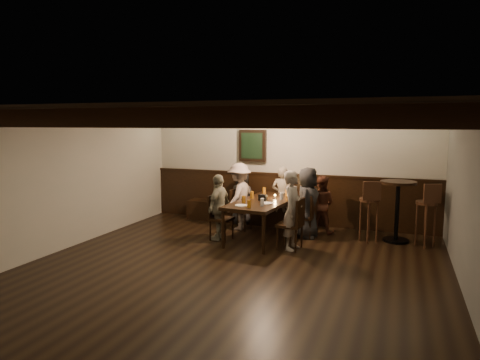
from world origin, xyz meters
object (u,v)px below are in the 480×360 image
at_px(chair_left_near, 241,217).
at_px(high_top_table, 397,202).
at_px(person_right_near, 307,203).
at_px(person_right_far, 293,210).
at_px(dining_table, 264,203).
at_px(bar_stool_left, 369,219).
at_px(person_left_near, 239,196).
at_px(chair_right_far, 291,233).
at_px(person_bench_centre, 282,197).
at_px(person_bench_right, 321,204).
at_px(chair_left_far, 221,226).
at_px(bar_stool_right, 426,223).
at_px(person_left_far, 219,207).
at_px(person_bench_left, 242,197).
at_px(chair_right_near, 305,224).

bearing_deg(chair_left_near, high_top_table, 98.16).
relative_size(person_right_near, person_right_far, 0.98).
height_order(dining_table, person_right_near, person_right_near).
distance_m(person_right_far, bar_stool_left, 1.62).
relative_size(person_left_near, person_right_near, 1.02).
xyz_separation_m(dining_table, person_right_far, (0.71, -0.51, 0.01)).
height_order(dining_table, person_right_far, person_right_far).
relative_size(chair_right_far, person_bench_centre, 0.70).
distance_m(chair_left_near, person_bench_right, 1.71).
bearing_deg(dining_table, person_bench_centre, 90.00).
relative_size(high_top_table, bar_stool_left, 0.99).
distance_m(chair_right_far, person_right_far, 0.43).
height_order(person_bench_right, person_left_near, person_left_near).
bearing_deg(chair_left_near, person_right_near, 90.00).
relative_size(chair_left_far, bar_stool_right, 0.74).
bearing_deg(person_bench_centre, bar_stool_left, 168.03).
bearing_deg(person_left_far, dining_table, 120.96).
height_order(dining_table, chair_left_far, chair_left_far).
xyz_separation_m(person_bench_left, person_left_far, (0.03, -1.36, 0.04)).
bearing_deg(dining_table, chair_left_far, -147.94).
relative_size(chair_left_near, person_right_far, 0.60).
relative_size(chair_right_near, person_bench_right, 0.72).
relative_size(chair_left_far, high_top_table, 0.75).
bearing_deg(person_bench_centre, person_left_near, 38.66).
distance_m(person_bench_right, person_left_near, 1.71).
xyz_separation_m(chair_left_near, person_bench_left, (-0.14, 0.46, 0.35)).
bearing_deg(person_right_near, person_bench_right, -18.43).
distance_m(person_left_far, person_right_far, 1.50).
xyz_separation_m(person_left_far, bar_stool_left, (2.74, 0.86, -0.20)).
distance_m(person_bench_centre, person_bench_right, 0.91).
bearing_deg(person_left_far, chair_left_near, 177.97).
relative_size(person_left_far, high_top_table, 1.10).
distance_m(person_bench_left, person_right_far, 2.13).
relative_size(chair_right_near, person_bench_left, 0.71).
bearing_deg(chair_left_near, dining_table, 57.93).
bearing_deg(person_bench_right, chair_right_near, 68.00).
bearing_deg(bar_stool_left, bar_stool_right, -13.09).
bearing_deg(high_top_table, person_left_far, -161.79).
xyz_separation_m(chair_right_near, high_top_table, (1.70, 0.30, 0.51)).
bearing_deg(person_right_near, person_left_far, 120.96).
height_order(chair_right_far, person_right_near, person_right_near).
distance_m(chair_right_far, bar_stool_right, 2.51).
relative_size(person_bench_left, high_top_table, 1.04).
height_order(person_bench_centre, high_top_table, person_bench_centre).
distance_m(dining_table, person_bench_right, 1.28).
height_order(person_right_far, bar_stool_left, person_right_far).
bearing_deg(high_top_table, person_left_near, -176.93).
xyz_separation_m(person_bench_right, bar_stool_left, (0.98, -0.34, -0.16)).
height_order(dining_table, chair_right_far, chair_right_far).
distance_m(chair_left_far, person_bench_centre, 1.71).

